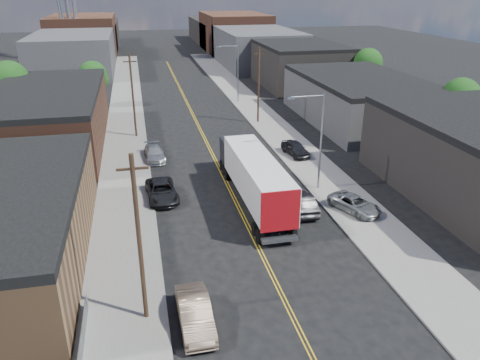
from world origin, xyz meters
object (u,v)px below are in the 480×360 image
semi_truck (252,173)px  car_right_lot_c (296,148)px  car_right_lot_a (355,204)px  car_left_b (195,313)px  car_right_oncoming (302,203)px  car_left_c (162,191)px  car_left_d (154,153)px

semi_truck → car_right_lot_c: semi_truck is taller
car_right_lot_a → car_right_lot_c: (-0.36, 14.16, 0.11)m
semi_truck → car_left_b: 17.06m
semi_truck → car_right_oncoming: bearing=-43.5°
car_left_c → car_left_d: size_ratio=1.12×
car_left_d → car_right_oncoming: car_right_oncoming is taller
car_left_c → car_right_lot_c: car_right_lot_c is taller
car_left_b → car_right_oncoming: (10.55, 12.21, -0.04)m
car_left_b → car_left_d: bearing=90.6°
car_left_d → car_right_lot_a: bearing=-50.8°
car_left_d → car_right_lot_c: (15.24, -2.29, 0.21)m
semi_truck → car_left_d: semi_truck is taller
semi_truck → car_left_c: semi_truck is taller
car_left_b → car_right_lot_a: size_ratio=1.06×
car_left_c → car_right_lot_c: (15.10, 8.00, 0.15)m
car_right_oncoming → car_right_lot_c: car_right_lot_c is taller
semi_truck → car_right_oncoming: semi_truck is taller
car_left_c → car_right_lot_a: bearing=-25.5°
car_right_oncoming → semi_truck: bearing=-40.6°
car_right_lot_a → car_right_lot_c: car_right_lot_c is taller
car_left_d → semi_truck: bearing=-61.0°
semi_truck → car_right_oncoming: (3.50, -3.24, -1.74)m
car_left_b → car_right_oncoming: car_left_b is taller
car_left_c → car_left_d: car_left_c is taller
car_left_b → car_left_c: car_left_b is taller
car_right_oncoming → car_right_lot_c: bearing=-104.3°
car_left_b → car_right_oncoming: 16.13m
car_left_b → car_right_oncoming: size_ratio=1.05×
car_left_b → car_left_c: 17.21m
car_left_d → car_right_oncoming: size_ratio=1.04×
car_left_b → car_right_lot_c: 29.01m
car_left_d → car_right_lot_c: bearing=-12.8°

